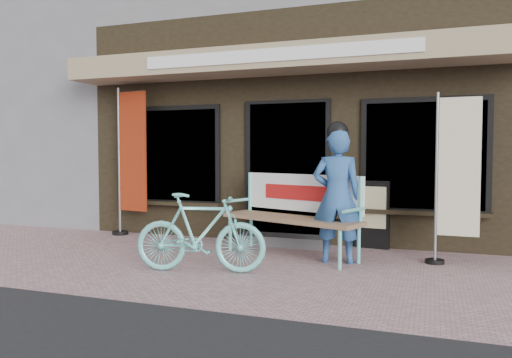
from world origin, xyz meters
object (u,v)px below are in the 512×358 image
at_px(bench, 295,208).
at_px(bicycle, 200,233).
at_px(nobori_red, 130,159).
at_px(person, 337,194).
at_px(menu_stand, 372,214).
at_px(nobori_cream, 455,176).

height_order(bench, bicycle, bench).
xyz_separation_m(bench, nobori_red, (-3.02, 0.63, 0.64)).
height_order(person, menu_stand, person).
bearing_deg(person, bicycle, -149.84).
bearing_deg(bench, person, -0.96).
xyz_separation_m(person, nobori_red, (-3.63, 0.88, 0.40)).
bearing_deg(bicycle, person, -65.29).
bearing_deg(nobori_cream, bench, -175.24).
height_order(bench, nobori_red, nobori_red).
xyz_separation_m(person, bicycle, (-1.40, -1.05, -0.42)).
relative_size(bicycle, nobori_red, 0.62).
height_order(nobori_red, menu_stand, nobori_red).
distance_m(nobori_cream, menu_stand, 1.46).
bearing_deg(nobori_red, bench, -2.54).
height_order(bench, nobori_cream, nobori_cream).
bearing_deg(bicycle, bench, -43.42).
height_order(bicycle, nobori_cream, nobori_cream).
relative_size(bench, nobori_cream, 0.97).
xyz_separation_m(bench, bicycle, (-0.79, -1.30, -0.18)).
distance_m(person, bicycle, 1.80).
bearing_deg(nobori_red, menu_stand, 12.74).
relative_size(bench, nobori_red, 0.83).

